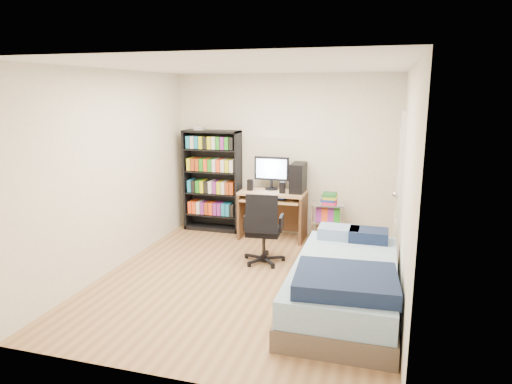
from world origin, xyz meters
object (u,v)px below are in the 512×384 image
(computer_desk, at_px, (280,195))
(media_shelf, at_px, (212,180))
(office_chair, at_px, (263,241))
(bed, at_px, (345,283))

(computer_desk, bearing_deg, media_shelf, 174.92)
(computer_desk, bearing_deg, office_chair, -87.97)
(computer_desk, height_order, bed, computer_desk)
(media_shelf, xyz_separation_m, office_chair, (1.18, -1.22, -0.53))
(computer_desk, relative_size, office_chair, 1.31)
(computer_desk, distance_m, office_chair, 1.18)
(media_shelf, relative_size, computer_desk, 1.35)
(media_shelf, distance_m, bed, 3.27)
(computer_desk, distance_m, bed, 2.46)
(media_shelf, height_order, computer_desk, media_shelf)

